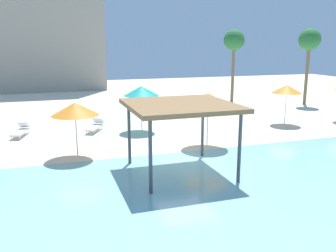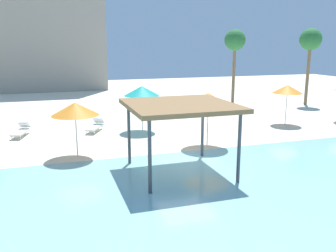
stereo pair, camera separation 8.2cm
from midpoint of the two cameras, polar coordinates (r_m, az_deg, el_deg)
ground_plane at (r=16.71m, az=2.73°, el=-5.75°), size 80.00×80.00×0.00m
lagoon_water at (r=12.30m, az=11.69°, el=-12.96°), size 44.00×13.50×0.04m
shade_pavilion at (r=14.68m, az=1.84°, el=2.90°), size 4.25×4.25×2.97m
beach_umbrella_orange_1 at (r=17.46m, az=-14.62°, el=2.61°), size 2.23×2.23×2.66m
beach_umbrella_orange_2 at (r=18.80m, az=6.23°, el=4.22°), size 2.41×2.41×2.86m
beach_umbrella_teal_3 at (r=22.30m, az=-4.34°, el=5.55°), size 2.18×2.18×2.82m
beach_umbrella_orange_5 at (r=25.47m, az=18.19°, el=5.57°), size 2.00×2.00×2.66m
lounge_chair_1 at (r=22.97m, az=-11.55°, el=0.02°), size 1.38×1.96×0.74m
lounge_chair_2 at (r=23.01m, az=-22.33°, el=-0.67°), size 1.07×1.99×0.74m
palm_tree_0 at (r=34.00m, az=10.33°, el=12.93°), size 1.90×1.90×6.63m
palm_tree_1 at (r=34.51m, az=21.39°, el=12.34°), size 1.90×1.90×6.67m
hotel_block_0 at (r=47.85m, az=-21.60°, el=15.77°), size 17.15×10.26×17.00m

